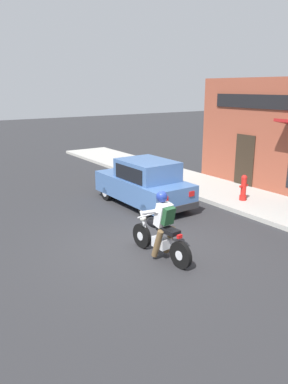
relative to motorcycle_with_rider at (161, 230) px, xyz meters
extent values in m
plane|color=#2B2B2D|center=(0.09, 0.73, -0.68)|extent=(80.00, 80.00, 0.00)
cube|color=#ADAAA3|center=(5.16, 3.73, -0.61)|extent=(2.60, 22.00, 0.14)
cube|color=#2D2319|center=(6.44, 3.20, 0.37)|extent=(0.04, 0.90, 2.10)
cylinder|color=black|center=(-0.05, 0.72, -0.37)|extent=(0.14, 0.63, 0.62)
cylinder|color=silver|center=(-0.05, 0.72, -0.37)|extent=(0.13, 0.22, 0.22)
cylinder|color=black|center=(0.04, -0.68, -0.37)|extent=(0.14, 0.63, 0.62)
cylinder|color=silver|center=(0.04, -0.68, -0.37)|extent=(0.13, 0.22, 0.22)
cube|color=silver|center=(0.00, -0.03, -0.29)|extent=(0.30, 0.42, 0.24)
ellipsoid|color=black|center=(-0.02, 0.22, 0.12)|extent=(0.33, 0.54, 0.24)
cube|color=black|center=(0.01, -0.26, 0.08)|extent=(0.29, 0.58, 0.10)
cylinder|color=silver|center=(-0.04, 0.62, -0.05)|extent=(0.09, 0.33, 0.68)
cylinder|color=silver|center=(-0.03, 0.50, 0.23)|extent=(0.56, 0.08, 0.04)
sphere|color=silver|center=(-0.04, 0.67, 0.11)|extent=(0.16, 0.16, 0.16)
cylinder|color=silver|center=(0.18, -0.42, -0.39)|extent=(0.11, 0.55, 0.08)
cube|color=red|center=(0.04, -0.63, 0.05)|extent=(0.12, 0.07, 0.08)
cylinder|color=brown|center=(-0.18, -0.11, -0.25)|extent=(0.16, 0.36, 0.71)
cylinder|color=brown|center=(0.18, -0.09, -0.25)|extent=(0.16, 0.36, 0.71)
cube|color=silver|center=(0.00, -0.08, 0.40)|extent=(0.36, 0.35, 0.57)
cylinder|color=silver|center=(-0.21, 0.15, 0.44)|extent=(0.12, 0.52, 0.26)
cylinder|color=silver|center=(0.19, 0.17, 0.44)|extent=(0.12, 0.52, 0.26)
sphere|color=navy|center=(0.00, -0.02, 0.81)|extent=(0.26, 0.26, 0.26)
cube|color=#1E4728|center=(0.01, -0.24, 0.42)|extent=(0.29, 0.26, 0.42)
cylinder|color=black|center=(1.21, 4.80, -0.38)|extent=(0.19, 0.60, 0.60)
cylinder|color=silver|center=(1.21, 4.80, -0.38)|extent=(0.20, 0.33, 0.33)
cylinder|color=black|center=(2.65, 4.81, -0.38)|extent=(0.19, 0.60, 0.60)
cylinder|color=silver|center=(2.65, 4.81, -0.38)|extent=(0.20, 0.33, 0.33)
cylinder|color=black|center=(1.23, 2.40, -0.38)|extent=(0.19, 0.60, 0.60)
cylinder|color=silver|center=(1.23, 2.40, -0.38)|extent=(0.20, 0.33, 0.33)
cylinder|color=black|center=(2.67, 2.41, -0.38)|extent=(0.19, 0.60, 0.60)
cylinder|color=silver|center=(2.67, 2.41, -0.38)|extent=(0.20, 0.33, 0.33)
cube|color=#42669E|center=(1.94, 3.60, -0.08)|extent=(1.68, 3.72, 0.70)
cube|color=#42669E|center=(1.94, 3.35, 0.56)|extent=(1.46, 1.92, 0.66)
cube|color=black|center=(1.93, 4.22, 0.51)|extent=(1.33, 0.36, 0.51)
cube|color=black|center=(1.22, 3.35, 0.54)|extent=(0.05, 1.52, 0.46)
cube|color=black|center=(2.67, 3.36, 0.54)|extent=(0.05, 1.52, 0.46)
cube|color=silver|center=(1.41, 5.46, 0.04)|extent=(0.24, 0.04, 0.14)
cube|color=red|center=(1.45, 1.74, 0.06)|extent=(0.20, 0.04, 0.16)
cube|color=silver|center=(2.43, 5.47, 0.04)|extent=(0.24, 0.04, 0.14)
cube|color=red|center=(2.47, 1.75, 0.06)|extent=(0.20, 0.04, 0.16)
cube|color=#28282B|center=(1.92, 5.43, -0.33)|extent=(1.61, 0.14, 0.20)
cube|color=#28282B|center=(1.96, 1.77, -0.33)|extent=(1.61, 0.14, 0.20)
cylinder|color=red|center=(4.81, 1.76, -0.46)|extent=(0.24, 0.24, 0.16)
cylinder|color=red|center=(4.81, 1.76, -0.09)|extent=(0.18, 0.18, 0.58)
sphere|color=red|center=(4.81, 1.76, 0.24)|extent=(0.20, 0.20, 0.20)
cylinder|color=red|center=(4.68, 1.76, -0.04)|extent=(0.10, 0.08, 0.08)
cylinder|color=red|center=(4.94, 1.76, -0.04)|extent=(0.10, 0.08, 0.08)
camera|label=1|loc=(-4.85, -6.44, 3.19)|focal=35.00mm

